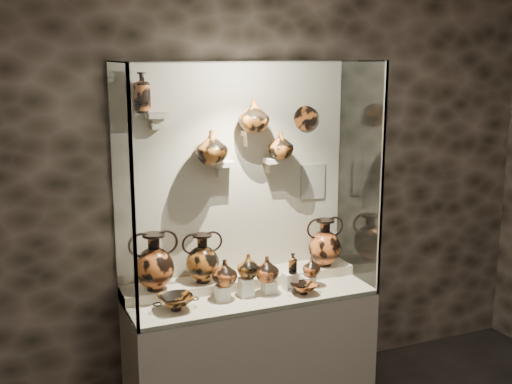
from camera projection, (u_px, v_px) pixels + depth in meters
wall_back at (233, 175)px, 4.54m from camera, size 5.00×0.02×3.20m
plinth at (250, 350)px, 4.51m from camera, size 1.70×0.60×0.80m
front_tier at (250, 295)px, 4.42m from camera, size 1.68×0.58×0.03m
rear_tier at (241, 282)px, 4.57m from camera, size 1.70×0.25×0.10m
back_panel at (233, 175)px, 4.53m from camera, size 1.70×0.03×1.60m
glass_front at (268, 192)px, 3.98m from camera, size 1.70×0.01×1.60m
glass_left at (122, 194)px, 3.93m from camera, size 0.01×0.60×1.60m
glass_right at (360, 174)px, 4.57m from camera, size 0.01×0.60×1.60m
glass_top at (250, 61)px, 4.08m from camera, size 1.70×0.60×0.01m
frame_post_left at (133, 204)px, 3.67m from camera, size 0.02×0.02×1.60m
frame_post_right at (382, 182)px, 4.30m from camera, size 0.02×0.02×1.60m
pedestal_a at (222, 293)px, 4.28m from camera, size 0.09×0.09×0.10m
pedestal_b at (246, 287)px, 4.34m from camera, size 0.09×0.09×0.13m
pedestal_c at (269, 287)px, 4.40m from camera, size 0.09×0.09×0.09m
pedestal_d at (290, 281)px, 4.46m from camera, size 0.09×0.09×0.12m
pedestal_e at (308, 281)px, 4.52m from camera, size 0.09×0.09×0.08m
bracket_ul at (157, 115)px, 4.16m from camera, size 0.14×0.12×0.04m
bracket_ca at (223, 164)px, 4.41m from camera, size 0.14×0.12×0.04m
bracket_cb at (250, 133)px, 4.44m from camera, size 0.10×0.12×0.04m
bracket_cc at (274, 160)px, 4.55m from camera, size 0.14×0.12×0.04m
amphora_left at (154, 261)px, 4.24m from camera, size 0.32×0.32×0.39m
amphora_mid at (202, 258)px, 4.39m from camera, size 0.32×0.32×0.34m
amphora_right at (325, 242)px, 4.73m from camera, size 0.32×0.32×0.36m
jug_a at (225, 273)px, 4.26m from camera, size 0.22×0.22×0.18m
jug_b at (248, 266)px, 4.32m from camera, size 0.17×0.17×0.16m
jug_c at (267, 269)px, 4.36m from camera, size 0.18×0.18×0.17m
jug_e at (311, 266)px, 4.50m from camera, size 0.16×0.16×0.13m
lekythos_small at (293, 262)px, 4.42m from camera, size 0.09×0.09×0.16m
kylix_left at (176, 301)px, 4.11m from camera, size 0.33×0.30×0.12m
kylix_right at (304, 288)px, 4.38m from camera, size 0.24×0.21×0.09m
lekythos_tall at (142, 90)px, 4.08m from camera, size 0.15×0.15×0.30m
ovoid_vase_a at (212, 147)px, 4.29m from camera, size 0.29×0.29×0.23m
ovoid_vase_b at (254, 116)px, 4.36m from camera, size 0.26×0.26×0.22m
ovoid_vase_c at (281, 145)px, 4.50m from camera, size 0.24×0.24×0.19m
wall_plate at (305, 118)px, 4.63m from camera, size 0.18×0.02×0.18m
info_placard at (313, 182)px, 4.77m from camera, size 0.20×0.01×0.26m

